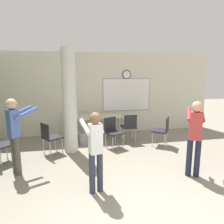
# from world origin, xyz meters

# --- Properties ---
(wall_back) EXTENTS (8.00, 0.15, 2.80)m
(wall_back) POSITION_xyz_m (0.02, 5.06, 1.40)
(wall_back) COLOR beige
(wall_back) RESTS_ON ground_plane
(support_pillar) EXTENTS (0.38, 0.38, 2.80)m
(support_pillar) POSITION_xyz_m (-1.04, 3.43, 1.40)
(support_pillar) COLOR silver
(support_pillar) RESTS_ON ground_plane
(folding_table) EXTENTS (1.88, 0.70, 0.72)m
(folding_table) POSITION_xyz_m (-0.29, 4.52, 0.68)
(folding_table) COLOR beige
(folding_table) RESTS_ON ground_plane
(bottle_on_table) EXTENTS (0.08, 0.08, 0.22)m
(bottle_on_table) POSITION_xyz_m (-0.84, 4.41, 0.81)
(bottle_on_table) COLOR silver
(bottle_on_table) RESTS_ON folding_table
(waste_bin) EXTENTS (0.29, 0.29, 0.35)m
(waste_bin) POSITION_xyz_m (-0.67, 3.93, 0.17)
(waste_bin) COLOR gray
(waste_bin) RESTS_ON ground_plane
(chair_near_pillar) EXTENTS (0.61, 0.61, 0.87)m
(chair_near_pillar) POSITION_xyz_m (-1.59, 3.31, 0.51)
(chair_near_pillar) COLOR #232328
(chair_near_pillar) RESTS_ON ground_plane
(chair_by_left_wall) EXTENTS (0.62, 0.62, 0.87)m
(chair_by_left_wall) POSITION_xyz_m (-2.71, 2.93, 0.51)
(chair_by_left_wall) COLOR #232328
(chair_by_left_wall) RESTS_ON ground_plane
(chair_mid_room) EXTENTS (0.61, 0.61, 0.87)m
(chair_mid_room) POSITION_xyz_m (1.62, 3.37, 0.51)
(chair_mid_room) COLOR #232328
(chair_mid_room) RESTS_ON ground_plane
(chair_table_front) EXTENTS (0.58, 0.58, 0.87)m
(chair_table_front) POSITION_xyz_m (0.15, 3.52, 0.51)
(chair_table_front) COLOR #232328
(chair_table_front) RESTS_ON ground_plane
(chair_table_right) EXTENTS (0.45, 0.45, 0.87)m
(chair_table_right) POSITION_xyz_m (0.76, 3.94, 0.51)
(chair_table_right) COLOR #232328
(chair_table_right) RESTS_ON ground_plane
(person_playing_side) EXTENTS (0.54, 0.68, 1.62)m
(person_playing_side) POSITION_xyz_m (1.51, 1.52, 0.95)
(person_playing_side) COLOR #1E2338
(person_playing_side) RESTS_ON ground_plane
(person_watching_back) EXTENTS (0.66, 0.60, 1.66)m
(person_watching_back) POSITION_xyz_m (-2.20, 2.34, 0.97)
(person_watching_back) COLOR #514C47
(person_watching_back) RESTS_ON ground_plane
(person_playing_front) EXTENTS (0.43, 0.60, 1.52)m
(person_playing_front) POSITION_xyz_m (-0.60, 1.28, 0.90)
(person_playing_front) COLOR #2D3347
(person_playing_front) RESTS_ON ground_plane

